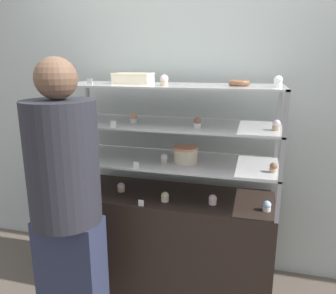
% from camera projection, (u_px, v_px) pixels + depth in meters
% --- Properties ---
extents(ground_plane, '(20.00, 20.00, 0.00)m').
position_uv_depth(ground_plane, '(168.00, 282.00, 2.53)').
color(ground_plane, brown).
extents(back_wall, '(8.00, 0.05, 2.60)m').
position_uv_depth(back_wall, '(181.00, 108.00, 2.59)').
color(back_wall, '#A8B2AD').
rests_on(back_wall, ground_plane).
extents(display_base, '(1.48, 0.53, 0.73)m').
position_uv_depth(display_base, '(168.00, 240.00, 2.44)').
color(display_base, black).
rests_on(display_base, ground_plane).
extents(display_riser_lower, '(1.48, 0.53, 0.26)m').
position_uv_depth(display_riser_lower, '(168.00, 161.00, 2.29)').
color(display_riser_lower, '#99999E').
rests_on(display_riser_lower, display_base).
extents(display_riser_middle, '(1.48, 0.53, 0.26)m').
position_uv_depth(display_riser_middle, '(168.00, 125.00, 2.22)').
color(display_riser_middle, '#99999E').
rests_on(display_riser_middle, display_riser_lower).
extents(display_riser_upper, '(1.48, 0.53, 0.26)m').
position_uv_depth(display_riser_upper, '(168.00, 87.00, 2.16)').
color(display_riser_upper, '#99999E').
rests_on(display_riser_upper, display_riser_middle).
extents(layer_cake_centerpiece, '(0.16, 0.16, 0.11)m').
position_uv_depth(layer_cake_centerpiece, '(186.00, 154.00, 2.21)').
color(layer_cake_centerpiece, beige).
rests_on(layer_cake_centerpiece, display_riser_lower).
extents(sheet_cake_frosted, '(0.26, 0.17, 0.07)m').
position_uv_depth(sheet_cake_frosted, '(133.00, 78.00, 2.25)').
color(sheet_cake_frosted, beige).
rests_on(sheet_cake_frosted, display_riser_upper).
extents(cupcake_0, '(0.05, 0.05, 0.07)m').
position_uv_depth(cupcake_0, '(77.00, 185.00, 2.44)').
color(cupcake_0, beige).
rests_on(cupcake_0, display_base).
extents(cupcake_1, '(0.05, 0.05, 0.07)m').
position_uv_depth(cupcake_1, '(121.00, 187.00, 2.39)').
color(cupcake_1, '#CCB28C').
rests_on(cupcake_1, display_base).
extents(cupcake_2, '(0.05, 0.05, 0.07)m').
position_uv_depth(cupcake_2, '(165.00, 197.00, 2.22)').
color(cupcake_2, white).
rests_on(cupcake_2, display_base).
extents(cupcake_3, '(0.05, 0.05, 0.07)m').
position_uv_depth(cupcake_3, '(213.00, 200.00, 2.17)').
color(cupcake_3, beige).
rests_on(cupcake_3, display_base).
extents(cupcake_4, '(0.05, 0.05, 0.07)m').
position_uv_depth(cupcake_4, '(267.00, 206.00, 2.07)').
color(cupcake_4, white).
rests_on(cupcake_4, display_base).
extents(price_tag_0, '(0.04, 0.00, 0.04)m').
position_uv_depth(price_tag_0, '(141.00, 203.00, 2.14)').
color(price_tag_0, white).
rests_on(price_tag_0, display_base).
extents(cupcake_5, '(0.05, 0.05, 0.06)m').
position_uv_depth(cupcake_5, '(74.00, 151.00, 2.39)').
color(cupcake_5, beige).
rests_on(cupcake_5, display_riser_lower).
extents(cupcake_6, '(0.05, 0.05, 0.06)m').
position_uv_depth(cupcake_6, '(164.00, 158.00, 2.21)').
color(cupcake_6, beige).
rests_on(cupcake_6, display_riser_lower).
extents(cupcake_7, '(0.05, 0.05, 0.06)m').
position_uv_depth(cupcake_7, '(273.00, 168.00, 2.01)').
color(cupcake_7, '#CCB28C').
rests_on(cupcake_7, display_riser_lower).
extents(price_tag_1, '(0.04, 0.00, 0.04)m').
position_uv_depth(price_tag_1, '(136.00, 165.00, 2.08)').
color(price_tag_1, white).
rests_on(price_tag_1, display_riser_lower).
extents(cupcake_8, '(0.05, 0.05, 0.07)m').
position_uv_depth(cupcake_8, '(68.00, 116.00, 2.30)').
color(cupcake_8, white).
rests_on(cupcake_8, display_riser_middle).
extents(cupcake_9, '(0.05, 0.05, 0.07)m').
position_uv_depth(cupcake_9, '(134.00, 118.00, 2.22)').
color(cupcake_9, white).
rests_on(cupcake_9, display_riser_middle).
extents(cupcake_10, '(0.05, 0.05, 0.07)m').
position_uv_depth(cupcake_10, '(198.00, 122.00, 2.06)').
color(cupcake_10, white).
rests_on(cupcake_10, display_riser_middle).
extents(cupcake_11, '(0.05, 0.05, 0.07)m').
position_uv_depth(cupcake_11, '(276.00, 125.00, 1.97)').
color(cupcake_11, '#CCB28C').
rests_on(cupcake_11, display_riser_middle).
extents(price_tag_2, '(0.04, 0.00, 0.04)m').
position_uv_depth(price_tag_2, '(113.00, 124.00, 2.06)').
color(price_tag_2, white).
rests_on(price_tag_2, display_riser_middle).
extents(cupcake_12, '(0.05, 0.05, 0.07)m').
position_uv_depth(cupcake_12, '(70.00, 79.00, 2.28)').
color(cupcake_12, beige).
rests_on(cupcake_12, display_riser_upper).
extents(cupcake_13, '(0.05, 0.05, 0.07)m').
position_uv_depth(cupcake_13, '(164.00, 80.00, 2.04)').
color(cupcake_13, '#CCB28C').
rests_on(cupcake_13, display_riser_upper).
extents(cupcake_14, '(0.05, 0.05, 0.07)m').
position_uv_depth(cupcake_14, '(278.00, 82.00, 1.90)').
color(cupcake_14, white).
rests_on(cupcake_14, display_riser_upper).
extents(price_tag_3, '(0.04, 0.00, 0.04)m').
position_uv_depth(price_tag_3, '(90.00, 82.00, 2.03)').
color(price_tag_3, white).
rests_on(price_tag_3, display_riser_upper).
extents(donut_glazed, '(0.13, 0.13, 0.03)m').
position_uv_depth(donut_glazed, '(239.00, 83.00, 2.03)').
color(donut_glazed, brown).
rests_on(donut_glazed, display_riser_upper).
extents(customer_figure, '(0.39, 0.39, 1.68)m').
position_uv_depth(customer_figure, '(66.00, 200.00, 1.84)').
color(customer_figure, '#282D47').
rests_on(customer_figure, ground_plane).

